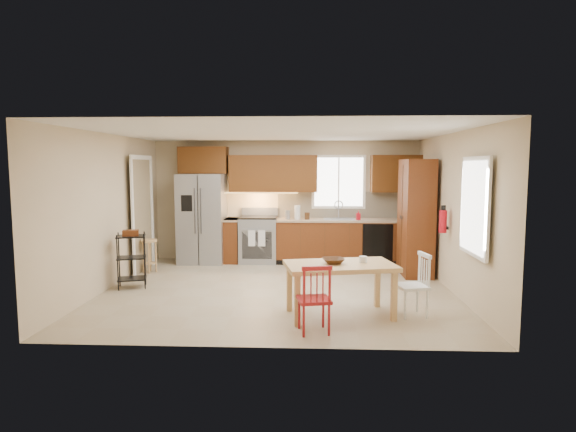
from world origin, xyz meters
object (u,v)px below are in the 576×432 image
(refrigerator, at_px, (202,218))
(soap_bottle, at_px, (358,215))
(chair_white, at_px, (412,285))
(table_jar, at_px, (363,261))
(table_bowl, at_px, (333,264))
(range_stove, at_px, (259,240))
(utility_cart, at_px, (132,261))
(bar_stool, at_px, (150,256))
(pantry, at_px, (416,217))
(fire_extinguisher, at_px, (443,221))
(chair_red, at_px, (314,298))
(dining_table, at_px, (340,290))

(refrigerator, bearing_deg, soap_bottle, -0.45)
(chair_white, bearing_deg, table_jar, 75.14)
(soap_bottle, relative_size, table_bowl, 0.67)
(range_stove, xyz_separation_m, utility_cart, (-1.84, -2.18, -0.01))
(range_stove, relative_size, soap_bottle, 4.82)
(range_stove, xyz_separation_m, chair_white, (2.41, -3.47, -0.04))
(refrigerator, height_order, soap_bottle, refrigerator)
(soap_bottle, height_order, bar_stool, soap_bottle)
(pantry, bearing_deg, table_bowl, -122.51)
(pantry, height_order, table_bowl, pantry)
(range_stove, xyz_separation_m, fire_extinguisher, (3.18, -2.04, 0.64))
(fire_extinguisher, distance_m, chair_white, 1.77)
(range_stove, distance_m, utility_cart, 2.85)
(chair_white, height_order, table_bowl, chair_white)
(fire_extinguisher, xyz_separation_m, utility_cart, (-5.02, -0.14, -0.65))
(pantry, relative_size, table_bowl, 7.32)
(fire_extinguisher, xyz_separation_m, table_jar, (-1.41, -1.39, -0.37))
(range_stove, height_order, chair_red, range_stove)
(table_bowl, bearing_deg, refrigerator, 126.07)
(soap_bottle, height_order, utility_cart, soap_bottle)
(dining_table, height_order, chair_red, chair_red)
(dining_table, xyz_separation_m, chair_white, (0.95, 0.05, 0.07))
(chair_white, height_order, utility_cart, utility_cart)
(bar_stool, xyz_separation_m, utility_cart, (0.09, -1.12, 0.14))
(range_stove, bearing_deg, soap_bottle, -2.40)
(range_stove, xyz_separation_m, bar_stool, (-1.93, -1.05, -0.15))
(chair_white, relative_size, table_bowl, 2.90)
(soap_bottle, height_order, dining_table, soap_bottle)
(soap_bottle, xyz_separation_m, pantry, (0.95, -0.90, 0.05))
(range_stove, bearing_deg, table_jar, -62.75)
(soap_bottle, distance_m, chair_red, 4.22)
(chair_white, height_order, bar_stool, chair_white)
(soap_bottle, height_order, table_bowl, soap_bottle)
(table_bowl, bearing_deg, soap_bottle, 79.06)
(range_stove, relative_size, chair_white, 1.11)
(soap_bottle, relative_size, bar_stool, 0.31)
(chair_red, bearing_deg, pantry, 48.07)
(pantry, xyz_separation_m, bar_stool, (-4.91, -0.07, -0.74))
(range_stove, bearing_deg, table_bowl, -68.76)
(dining_table, relative_size, chair_white, 1.70)
(refrigerator, bearing_deg, table_bowl, -53.93)
(range_stove, bearing_deg, dining_table, -67.51)
(dining_table, xyz_separation_m, bar_stool, (-3.39, 2.46, -0.03))
(chair_white, height_order, table_jar, chair_white)
(table_bowl, bearing_deg, dining_table, 0.00)
(chair_red, distance_m, table_jar, 1.04)
(utility_cart, bearing_deg, soap_bottle, 11.00)
(soap_bottle, xyz_separation_m, bar_stool, (-3.96, -0.97, -0.69))
(chair_white, bearing_deg, range_stove, 23.35)
(dining_table, bearing_deg, utility_cart, 146.52)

